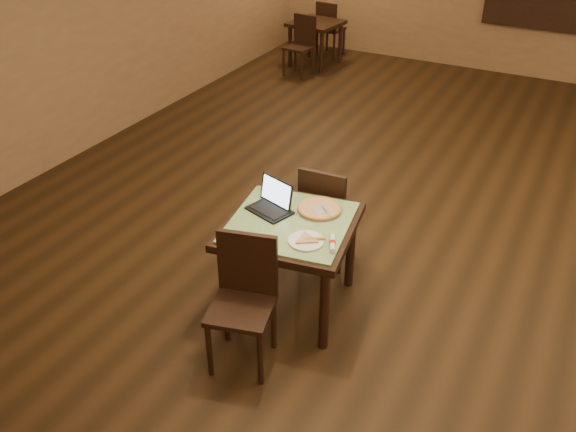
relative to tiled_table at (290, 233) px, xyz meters
The scene contains 15 objects.
ground 1.69m from the tiled_table, 67.63° to the left, with size 10.00×10.00×0.00m, color black.
wall_left 3.79m from the tiled_table, 157.16° to the left, with size 0.02×10.00×3.00m, color brown.
tiled_table is the anchor object (origin of this frame).
chair_main_near 0.63m from the tiled_table, 91.93° to the right, with size 0.50×0.50×0.95m.
chair_main_far 0.63m from the tiled_table, 89.60° to the left, with size 0.42×0.42×0.92m.
laptop 0.27m from the tiled_table, 153.31° to the left, with size 0.37×0.33×0.22m.
plate 0.31m from the tiled_table, 39.29° to the right, with size 0.25×0.25×0.01m, color white.
pizza_slice 0.31m from the tiled_table, 39.29° to the right, with size 0.18×0.18×0.02m, color beige, non-canonical shape.
pizza_pan 0.29m from the tiled_table, 63.43° to the left, with size 0.36×0.36×0.01m, color silver.
pizza_whole 0.29m from the tiled_table, 63.43° to the left, with size 0.33×0.33×0.02m.
spatula 0.29m from the tiled_table, 57.53° to the left, with size 0.11×0.26×0.01m, color silver.
napkin_roll 0.44m from the tiled_table, 19.29° to the right, with size 0.11×0.19×0.04m.
other_table_b 5.95m from the tiled_table, 113.90° to the left, with size 0.80×0.80×0.68m.
other_table_b_chair_near 5.48m from the tiled_table, 115.99° to the left, with size 0.42×0.42×0.88m.
other_table_b_chair_far 6.42m from the tiled_table, 112.12° to the left, with size 0.42×0.42×0.88m.
Camera 1 is at (1.14, -4.73, 3.13)m, focal length 38.00 mm.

